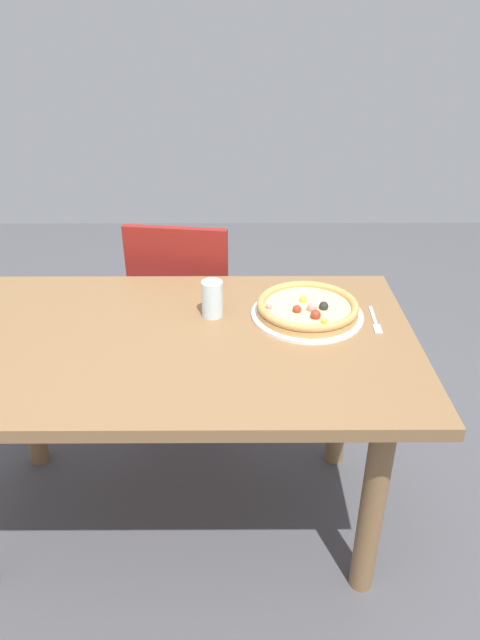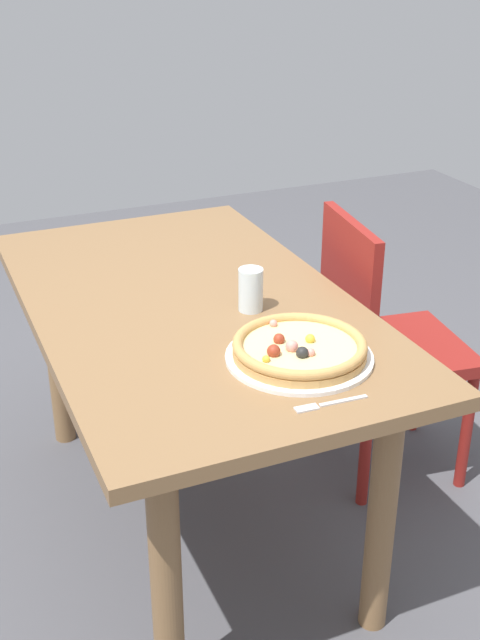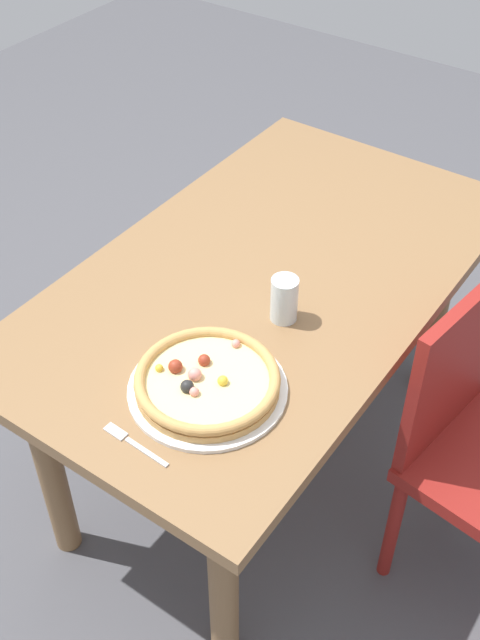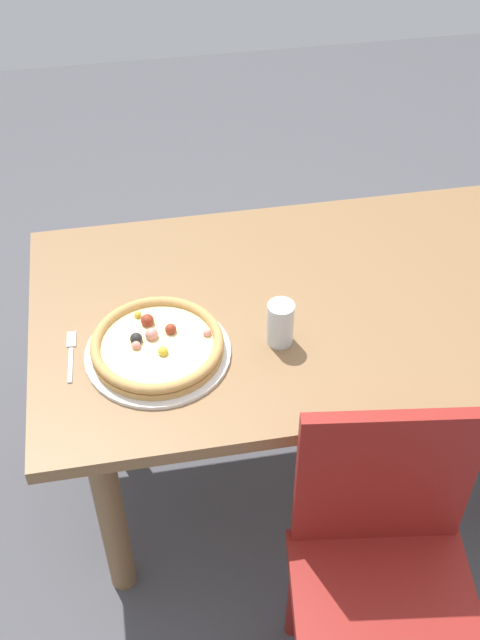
# 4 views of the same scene
# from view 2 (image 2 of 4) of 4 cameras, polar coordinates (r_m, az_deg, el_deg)

# --- Properties ---
(ground_plane) EXTENTS (6.00, 6.00, 0.00)m
(ground_plane) POSITION_cam_2_polar(r_m,az_deg,el_deg) (2.56, -3.14, -13.51)
(ground_plane) COLOR #4C4C51
(dining_table) EXTENTS (1.43, 0.82, 0.72)m
(dining_table) POSITION_cam_2_polar(r_m,az_deg,el_deg) (2.22, -3.52, -1.03)
(dining_table) COLOR olive
(dining_table) RESTS_ON ground
(chair_near) EXTENTS (0.45, 0.45, 0.87)m
(chair_near) POSITION_cam_2_polar(r_m,az_deg,el_deg) (2.55, 9.83, -1.31)
(chair_near) COLOR maroon
(chair_near) RESTS_ON ground
(plate) EXTENTS (0.34, 0.34, 0.01)m
(plate) POSITION_cam_2_polar(r_m,az_deg,el_deg) (1.88, 4.17, -2.62)
(plate) COLOR white
(plate) RESTS_ON dining_table
(pizza) EXTENTS (0.31, 0.31, 0.05)m
(pizza) POSITION_cam_2_polar(r_m,az_deg,el_deg) (1.86, 4.18, -1.94)
(pizza) COLOR tan
(pizza) RESTS_ON plate
(fork) EXTENTS (0.02, 0.17, 0.00)m
(fork) POSITION_cam_2_polar(r_m,az_deg,el_deg) (1.71, 5.99, -5.91)
(fork) COLOR silver
(fork) RESTS_ON dining_table
(drinking_glass) EXTENTS (0.06, 0.06, 0.11)m
(drinking_glass) POSITION_cam_2_polar(r_m,az_deg,el_deg) (2.09, 0.76, 2.14)
(drinking_glass) COLOR silver
(drinking_glass) RESTS_ON dining_table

